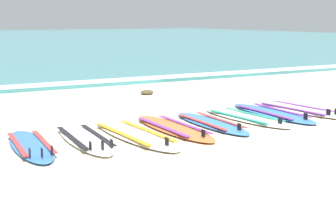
# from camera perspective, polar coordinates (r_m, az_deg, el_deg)

# --- Properties ---
(ground_plane) EXTENTS (80.00, 80.00, 0.00)m
(ground_plane) POSITION_cam_1_polar(r_m,az_deg,el_deg) (8.33, 6.59, -2.52)
(ground_plane) COLOR beige
(wave_foam_strip) EXTENTS (80.00, 0.73, 0.11)m
(wave_foam_strip) POSITION_cam_1_polar(r_m,az_deg,el_deg) (13.54, -8.30, 2.44)
(wave_foam_strip) COLOR white
(wave_foam_strip) RESTS_ON ground
(surfboard_0) EXTENTS (0.64, 2.04, 0.18)m
(surfboard_0) POSITION_cam_1_polar(r_m,az_deg,el_deg) (7.22, -15.25, -4.42)
(surfboard_0) COLOR #3875CC
(surfboard_0) RESTS_ON ground
(surfboard_1) EXTENTS (0.67, 2.16, 0.18)m
(surfboard_1) POSITION_cam_1_polar(r_m,az_deg,el_deg) (7.45, -9.40, -3.77)
(surfboard_1) COLOR white
(surfboard_1) RESTS_ON ground
(surfboard_2) EXTENTS (0.70, 2.42, 0.18)m
(surfboard_2) POSITION_cam_1_polar(r_m,az_deg,el_deg) (7.63, -3.80, -3.34)
(surfboard_2) COLOR silver
(surfboard_2) RESTS_ON ground
(surfboard_3) EXTENTS (0.57, 2.26, 0.18)m
(surfboard_3) POSITION_cam_1_polar(r_m,az_deg,el_deg) (8.07, 0.60, -2.59)
(surfboard_3) COLOR orange
(surfboard_3) RESTS_ON ground
(surfboard_4) EXTENTS (0.57, 2.08, 0.18)m
(surfboard_4) POSITION_cam_1_polar(r_m,az_deg,el_deg) (8.47, 4.88, -2.03)
(surfboard_4) COLOR #3875CC
(surfboard_4) RESTS_ON ground
(surfboard_5) EXTENTS (0.69, 2.16, 0.18)m
(surfboard_5) POSITION_cam_1_polar(r_m,az_deg,el_deg) (9.00, 8.75, -1.41)
(surfboard_5) COLOR white
(surfboard_5) RESTS_ON ground
(surfboard_6) EXTENTS (0.63, 2.27, 0.18)m
(surfboard_6) POSITION_cam_1_polar(r_m,az_deg,el_deg) (9.51, 11.69, -0.90)
(surfboard_6) COLOR #3875CC
(surfboard_6) RESTS_ON ground
(surfboard_7) EXTENTS (0.77, 2.29, 0.18)m
(surfboard_7) POSITION_cam_1_polar(r_m,az_deg,el_deg) (10.00, 14.52, -0.49)
(surfboard_7) COLOR white
(surfboard_7) RESTS_ON ground
(seaweed_clump_near_shoreline) EXTENTS (0.32, 0.25, 0.11)m
(seaweed_clump_near_shoreline) POSITION_cam_1_polar(r_m,az_deg,el_deg) (11.80, -2.39, 1.45)
(seaweed_clump_near_shoreline) COLOR #4C4228
(seaweed_clump_near_shoreline) RESTS_ON ground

